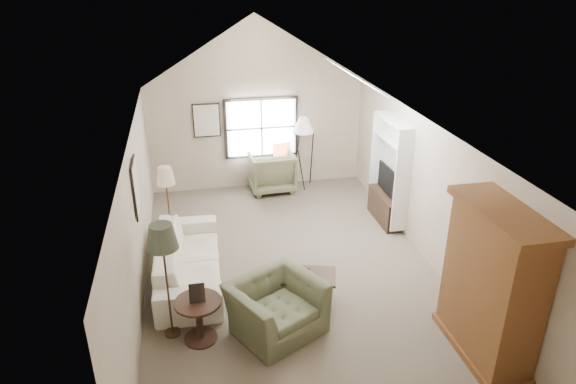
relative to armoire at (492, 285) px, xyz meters
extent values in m
cube|color=#685B4A|center=(-2.18, 2.40, -1.10)|extent=(5.00, 8.00, 0.01)
cube|color=#BBA98D|center=(-2.18, 6.40, 0.15)|extent=(5.00, 0.01, 2.50)
cube|color=#BBA98D|center=(-4.68, 2.40, 0.15)|extent=(0.01, 8.00, 2.50)
cube|color=#BBA98D|center=(0.32, 2.40, 0.15)|extent=(0.01, 8.00, 2.50)
cube|color=black|center=(-2.08, 6.36, 0.35)|extent=(1.72, 0.08, 1.42)
cube|color=black|center=(-4.65, 2.70, 0.65)|extent=(0.68, 0.04, 0.88)
cube|color=black|center=(-3.33, 6.37, 0.60)|extent=(0.62, 0.04, 0.78)
cube|color=brown|center=(0.00, 0.00, 0.00)|extent=(0.60, 1.50, 2.20)
cube|color=white|center=(0.16, 4.00, 0.05)|extent=(0.32, 1.30, 2.10)
cube|color=#382316|center=(0.14, 4.00, -0.80)|extent=(0.34, 1.18, 0.60)
cube|color=black|center=(0.14, 4.00, -0.18)|extent=(0.05, 0.90, 0.55)
imported|color=beige|center=(-3.94, 2.62, -0.71)|extent=(1.13, 2.68, 0.77)
imported|color=#5A5D41|center=(-2.72, 1.00, -0.70)|extent=(1.61, 1.54, 0.81)
imported|color=#6D6E4D|center=(-1.92, 6.06, -0.62)|extent=(1.07, 1.10, 0.95)
cube|color=#332115|center=(-2.18, 1.59, -0.84)|extent=(1.12, 0.81, 0.51)
imported|color=#331F15|center=(-2.18, 1.59, -0.56)|extent=(0.30, 0.30, 0.06)
cylinder|color=#3A1F18|center=(-3.84, 1.02, -0.77)|extent=(0.69, 0.69, 0.66)
cube|color=maroon|center=(-1.61, 6.10, -0.57)|extent=(0.44, 0.44, 1.06)
camera|label=1|loc=(-3.78, -5.00, 3.91)|focal=32.00mm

